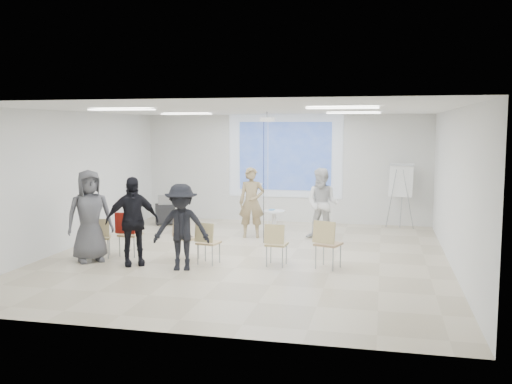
% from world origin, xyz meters
% --- Properties ---
extents(floor, '(8.00, 9.00, 0.10)m').
position_xyz_m(floor, '(0.00, 0.00, -0.05)').
color(floor, beige).
rests_on(floor, ground).
extents(ceiling, '(8.00, 9.00, 0.10)m').
position_xyz_m(ceiling, '(0.00, 0.00, 3.05)').
color(ceiling, white).
rests_on(ceiling, wall_back).
extents(wall_back, '(8.00, 0.10, 3.00)m').
position_xyz_m(wall_back, '(0.00, 4.55, 1.50)').
color(wall_back, silver).
rests_on(wall_back, floor).
extents(wall_left, '(0.10, 9.00, 3.00)m').
position_xyz_m(wall_left, '(-4.05, 0.00, 1.50)').
color(wall_left, silver).
rests_on(wall_left, floor).
extents(wall_right, '(0.10, 9.00, 3.00)m').
position_xyz_m(wall_right, '(4.05, 0.00, 1.50)').
color(wall_right, silver).
rests_on(wall_right, floor).
extents(projection_halo, '(3.20, 0.01, 2.30)m').
position_xyz_m(projection_halo, '(0.00, 4.49, 1.85)').
color(projection_halo, silver).
rests_on(projection_halo, wall_back).
extents(projection_image, '(2.60, 0.01, 1.90)m').
position_xyz_m(projection_image, '(0.00, 4.47, 1.85)').
color(projection_image, '#3356B0').
rests_on(projection_image, wall_back).
extents(pedestal_table, '(0.56, 0.56, 0.66)m').
position_xyz_m(pedestal_table, '(0.13, 2.23, 0.37)').
color(pedestal_table, white).
rests_on(pedestal_table, floor).
extents(player_left, '(0.78, 0.61, 1.92)m').
position_xyz_m(player_left, '(-0.39, 2.05, 0.96)').
color(player_left, tan).
rests_on(player_left, floor).
extents(player_right, '(1.00, 0.85, 1.88)m').
position_xyz_m(player_right, '(1.31, 2.18, 0.94)').
color(player_right, white).
rests_on(player_right, floor).
extents(controller_left, '(0.07, 0.13, 0.04)m').
position_xyz_m(controller_left, '(-0.21, 2.30, 1.27)').
color(controller_left, white).
rests_on(controller_left, player_left).
extents(controller_right, '(0.06, 0.12, 0.04)m').
position_xyz_m(controller_right, '(1.13, 2.43, 1.27)').
color(controller_right, white).
rests_on(controller_right, player_right).
extents(chair_far_left, '(0.51, 0.53, 0.82)m').
position_xyz_m(chair_far_left, '(-2.89, -0.79, 0.48)').
color(chair_far_left, tan).
rests_on(chair_far_left, floor).
extents(chair_left_mid, '(0.43, 0.46, 0.88)m').
position_xyz_m(chair_left_mid, '(-2.39, -0.53, 0.52)').
color(chair_left_mid, tan).
rests_on(chair_left_mid, floor).
extents(chair_left_inner, '(0.53, 0.55, 0.86)m').
position_xyz_m(chair_left_inner, '(-1.16, -0.56, 0.51)').
color(chair_left_inner, tan).
rests_on(chair_left_inner, floor).
extents(chair_center, '(0.45, 0.48, 0.83)m').
position_xyz_m(chair_center, '(-0.60, -0.85, 0.49)').
color(chair_center, tan).
rests_on(chair_center, floor).
extents(chair_right_inner, '(0.41, 0.44, 0.83)m').
position_xyz_m(chair_right_inner, '(0.72, -0.70, 0.49)').
color(chair_right_inner, tan).
rests_on(chair_right_inner, floor).
extents(chair_right_far, '(0.56, 0.58, 0.93)m').
position_xyz_m(chair_right_far, '(1.69, -0.70, 0.55)').
color(chair_right_far, tan).
rests_on(chair_right_far, floor).
extents(red_jacket, '(0.44, 0.12, 0.41)m').
position_xyz_m(red_jacket, '(-2.38, -0.67, 0.72)').
color(red_jacket, maroon).
rests_on(red_jacket, chair_left_mid).
extents(laptop, '(0.38, 0.33, 0.02)m').
position_xyz_m(laptop, '(-1.13, -0.47, 0.46)').
color(laptop, black).
rests_on(laptop, chair_left_inner).
extents(audience_left, '(1.33, 1.18, 1.97)m').
position_xyz_m(audience_left, '(-1.99, -1.19, 0.98)').
color(audience_left, black).
rests_on(audience_left, floor).
extents(audience_mid, '(1.29, 0.88, 1.83)m').
position_xyz_m(audience_mid, '(-0.94, -1.33, 0.91)').
color(audience_mid, black).
rests_on(audience_mid, floor).
extents(audience_outer, '(1.19, 1.14, 2.04)m').
position_xyz_m(audience_outer, '(-2.95, -1.08, 1.02)').
color(audience_outer, '#58585D').
rests_on(audience_outer, floor).
extents(flipchart_easel, '(0.72, 0.56, 1.70)m').
position_xyz_m(flipchart_easel, '(3.15, 4.08, 1.25)').
color(flipchart_easel, '#909398').
rests_on(flipchart_easel, floor).
extents(av_cart, '(0.65, 0.60, 0.79)m').
position_xyz_m(av_cart, '(-3.12, 3.32, 0.36)').
color(av_cart, black).
rests_on(av_cart, floor).
extents(ceiling_projector, '(0.30, 0.25, 3.00)m').
position_xyz_m(ceiling_projector, '(0.10, 1.49, 2.69)').
color(ceiling_projector, white).
rests_on(ceiling_projector, ceiling).
extents(fluor_panel_nw, '(1.20, 0.30, 0.02)m').
position_xyz_m(fluor_panel_nw, '(-2.00, 2.00, 2.97)').
color(fluor_panel_nw, white).
rests_on(fluor_panel_nw, ceiling).
extents(fluor_panel_ne, '(1.20, 0.30, 0.02)m').
position_xyz_m(fluor_panel_ne, '(2.00, 2.00, 2.97)').
color(fluor_panel_ne, white).
rests_on(fluor_panel_ne, ceiling).
extents(fluor_panel_sw, '(1.20, 0.30, 0.02)m').
position_xyz_m(fluor_panel_sw, '(-2.00, -1.50, 2.97)').
color(fluor_panel_sw, white).
rests_on(fluor_panel_sw, ceiling).
extents(fluor_panel_se, '(1.20, 0.30, 0.02)m').
position_xyz_m(fluor_panel_se, '(2.00, -1.50, 2.97)').
color(fluor_panel_se, white).
rests_on(fluor_panel_se, ceiling).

